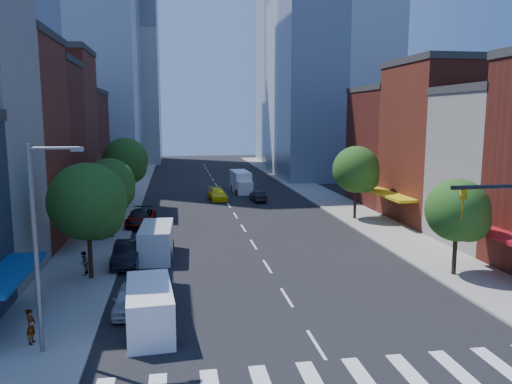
% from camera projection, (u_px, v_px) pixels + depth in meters
% --- Properties ---
extents(ground, '(220.00, 220.00, 0.00)m').
position_uv_depth(ground, '(316.00, 345.00, 22.60)').
color(ground, black).
rests_on(ground, ground).
extents(sidewalk_left, '(5.00, 120.00, 0.15)m').
position_uv_depth(sidewalk_left, '(121.00, 202.00, 59.59)').
color(sidewalk_left, gray).
rests_on(sidewalk_left, ground).
extents(sidewalk_right, '(5.00, 120.00, 0.15)m').
position_uv_depth(sidewalk_right, '(323.00, 197.00, 63.61)').
color(sidewalk_right, gray).
rests_on(sidewalk_right, ground).
extents(crosswalk, '(19.00, 3.00, 0.01)m').
position_uv_depth(crosswalk, '(337.00, 378.00, 19.68)').
color(crosswalk, silver).
rests_on(crosswalk, ground).
extents(bldg_left_3, '(12.00, 8.00, 15.00)m').
position_uv_depth(bldg_left_3, '(12.00, 146.00, 46.38)').
color(bldg_left_3, '#4B1612').
rests_on(bldg_left_3, ground).
extents(bldg_left_4, '(12.00, 9.00, 17.00)m').
position_uv_depth(bldg_left_4, '(36.00, 132.00, 54.52)').
color(bldg_left_4, maroon).
rests_on(bldg_left_4, ground).
extents(bldg_left_5, '(12.00, 10.00, 13.00)m').
position_uv_depth(bldg_left_5, '(57.00, 145.00, 64.08)').
color(bldg_left_5, '#4B1612').
rests_on(bldg_left_5, ground).
extents(bldg_right_2, '(12.00, 10.00, 15.00)m').
position_uv_depth(bldg_right_2, '(458.00, 145.00, 48.25)').
color(bldg_right_2, maroon).
rests_on(bldg_right_2, ground).
extents(bldg_right_3, '(12.00, 10.00, 13.00)m').
position_uv_depth(bldg_right_3, '(409.00, 148.00, 58.16)').
color(bldg_right_3, '#4B1612').
rests_on(bldg_right_3, ground).
extents(tower_far_w, '(18.00, 18.00, 56.00)m').
position_uv_depth(tower_far_w, '(116.00, 33.00, 108.13)').
color(tower_far_w, '#9EA5AD').
rests_on(tower_far_w, ground).
extents(streetlight, '(2.25, 0.25, 9.00)m').
position_uv_depth(streetlight, '(40.00, 236.00, 20.88)').
color(streetlight, slate).
rests_on(streetlight, sidewalk_left).
extents(tree_left_near, '(4.80, 4.80, 7.30)m').
position_uv_depth(tree_left_near, '(90.00, 204.00, 30.70)').
color(tree_left_near, black).
rests_on(tree_left_near, sidewalk_left).
extents(tree_left_mid, '(4.20, 4.20, 6.65)m').
position_uv_depth(tree_left_mid, '(112.00, 186.00, 41.48)').
color(tree_left_mid, black).
rests_on(tree_left_mid, sidewalk_left).
extents(tree_left_far, '(5.00, 5.00, 7.75)m').
position_uv_depth(tree_left_far, '(127.00, 162.00, 55.03)').
color(tree_left_far, black).
rests_on(tree_left_far, sidewalk_left).
extents(tree_right_near, '(4.00, 4.00, 6.20)m').
position_uv_depth(tree_right_near, '(460.00, 213.00, 31.57)').
color(tree_right_near, black).
rests_on(tree_right_near, sidewalk_right).
extents(tree_right_far, '(4.60, 4.60, 7.20)m').
position_uv_depth(tree_right_far, '(358.00, 171.00, 49.02)').
color(tree_right_far, black).
rests_on(tree_right_far, sidewalk_right).
extents(parked_car_front, '(1.71, 4.05, 1.37)m').
position_uv_depth(parked_car_front, '(130.00, 299.00, 26.36)').
color(parked_car_front, silver).
rests_on(parked_car_front, ground).
extents(parked_car_second, '(1.95, 5.05, 1.64)m').
position_uv_depth(parked_car_second, '(128.00, 253.00, 34.57)').
color(parked_car_second, black).
rests_on(parked_car_second, ground).
extents(parked_car_third, '(2.81, 5.56, 1.51)m').
position_uv_depth(parked_car_third, '(141.00, 218.00, 46.85)').
color(parked_car_third, '#999999').
rests_on(parked_car_third, ground).
extents(parked_car_rear, '(2.60, 5.45, 1.53)m').
position_uv_depth(parked_car_rear, '(140.00, 218.00, 46.79)').
color(parked_car_rear, black).
rests_on(parked_car_rear, ground).
extents(cargo_van_near, '(2.48, 5.38, 2.23)m').
position_uv_depth(cargo_van_near, '(150.00, 309.00, 23.85)').
color(cargo_van_near, white).
rests_on(cargo_van_near, ground).
extents(cargo_van_far, '(2.49, 5.69, 2.39)m').
position_uv_depth(cargo_van_far, '(156.00, 242.00, 36.33)').
color(cargo_van_far, silver).
rests_on(cargo_van_far, ground).
extents(taxi, '(2.39, 5.05, 1.42)m').
position_uv_depth(taxi, '(217.00, 194.00, 61.25)').
color(taxi, '#FCEA0D').
rests_on(taxi, ground).
extents(traffic_car_oncoming, '(1.63, 4.01, 1.29)m').
position_uv_depth(traffic_car_oncoming, '(258.00, 196.00, 60.33)').
color(traffic_car_oncoming, black).
rests_on(traffic_car_oncoming, ground).
extents(traffic_car_far, '(2.01, 4.69, 1.58)m').
position_uv_depth(traffic_car_far, '(242.00, 181.00, 73.45)').
color(traffic_car_far, '#999999').
rests_on(traffic_car_far, ground).
extents(box_truck, '(2.41, 7.10, 2.83)m').
position_uv_depth(box_truck, '(241.00, 182.00, 67.56)').
color(box_truck, silver).
rests_on(box_truck, ground).
extents(pedestrian_near, '(0.45, 0.63, 1.61)m').
position_uv_depth(pedestrian_near, '(31.00, 326.00, 22.29)').
color(pedestrian_near, '#999999').
rests_on(pedestrian_near, sidewalk_left).
extents(pedestrian_far, '(0.59, 0.75, 1.52)m').
position_uv_depth(pedestrian_far, '(84.00, 263.00, 31.98)').
color(pedestrian_far, '#999999').
rests_on(pedestrian_far, sidewalk_left).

